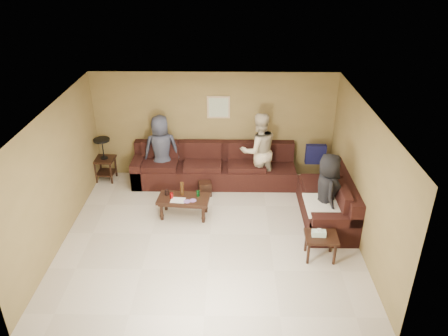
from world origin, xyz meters
name	(u,v)px	position (x,y,z in m)	size (l,w,h in m)	color
room	(209,157)	(0.00, 0.00, 1.66)	(5.60, 5.50, 2.50)	beige
sectional_sofa	(250,182)	(0.81, 1.52, 0.33)	(4.65, 2.90, 0.97)	black
coffee_table	(184,200)	(-0.56, 0.64, 0.37)	(1.08, 0.61, 0.71)	black
end_table_left	(104,159)	(-2.55, 2.16, 0.54)	(0.48, 0.48, 1.04)	black
side_table_right	(321,239)	(1.96, -0.66, 0.40)	(0.58, 0.48, 0.61)	black
waste_bin	(205,188)	(-0.18, 1.50, 0.16)	(0.27, 0.27, 0.32)	black
wall_art	(218,107)	(0.10, 2.48, 1.70)	(0.52, 0.04, 0.52)	tan
person_left	(161,150)	(-1.19, 2.09, 0.82)	(0.80, 0.52, 1.63)	#303443
person_middle	(259,151)	(1.00, 1.94, 0.88)	(0.86, 0.67, 1.76)	#C7B694
person_right	(327,191)	(2.22, 0.34, 0.78)	(0.76, 0.49, 1.55)	black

